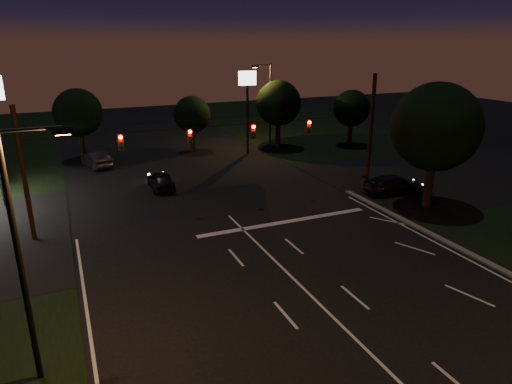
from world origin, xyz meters
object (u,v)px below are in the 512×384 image
car_oncoming_b (96,159)px  car_cross (395,185)px  car_oncoming_a (161,180)px  utility_pole_right (366,190)px  tree_right_near (434,128)px

car_oncoming_b → car_cross: 26.83m
car_cross → car_oncoming_a: bearing=71.6°
utility_pole_right → tree_right_near: 7.61m
utility_pole_right → car_oncoming_a: bearing=155.7°
car_oncoming_a → car_cross: car_oncoming_a is taller
tree_right_near → car_cross: tree_right_near is taller
car_oncoming_b → car_cross: size_ratio=0.91×
utility_pole_right → car_cross: (1.45, -1.63, 0.72)m
car_oncoming_a → car_oncoming_b: size_ratio=0.94×
utility_pole_right → car_oncoming_b: size_ratio=2.00×
utility_pole_right → car_cross: utility_pole_right is taller
car_cross → utility_pole_right: bearing=50.3°
utility_pole_right → tree_right_near: tree_right_near is taller
utility_pole_right → car_cross: 2.30m
car_oncoming_b → car_cross: bearing=125.2°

